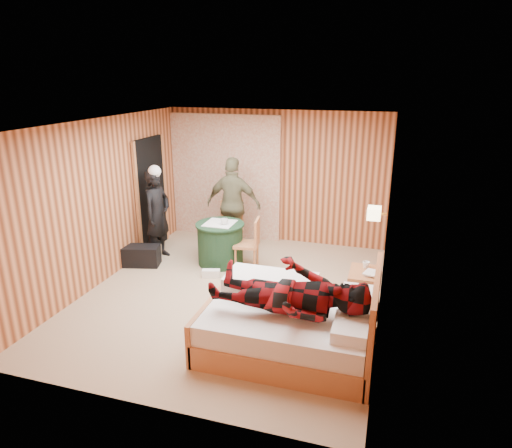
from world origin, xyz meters
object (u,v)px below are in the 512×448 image
(nightstand, at_px, (364,290))
(duffel_bag, at_px, (141,256))
(bed, at_px, (291,324))
(man_on_bed, at_px, (290,282))
(man_at_table, at_px, (234,205))
(chair_near, at_px, (251,240))
(wall_lamp, at_px, (374,213))
(round_table, at_px, (220,243))
(woman_standing, at_px, (157,215))
(chair_far, at_px, (232,222))

(nightstand, bearing_deg, duffel_bag, 172.72)
(bed, height_order, man_on_bed, man_on_bed)
(man_at_table, bearing_deg, chair_near, 127.31)
(bed, distance_m, nightstand, 1.39)
(man_on_bed, bearing_deg, nightstand, 62.34)
(wall_lamp, distance_m, round_table, 2.75)
(bed, xyz_separation_m, round_table, (-1.72, 2.11, 0.06))
(nightstand, relative_size, woman_standing, 0.37)
(round_table, relative_size, duffel_bag, 1.36)
(round_table, relative_size, man_at_table, 0.48)
(round_table, height_order, man_on_bed, man_on_bed)
(woman_standing, height_order, man_on_bed, man_on_bed)
(nightstand, height_order, round_table, round_table)
(chair_far, height_order, man_on_bed, man_on_bed)
(wall_lamp, distance_m, man_on_bed, 1.94)
(duffel_bag, height_order, man_on_bed, man_on_bed)
(chair_far, height_order, chair_near, chair_far)
(wall_lamp, distance_m, duffel_bag, 3.94)
(woman_standing, distance_m, man_on_bed, 3.67)
(bed, bearing_deg, chair_near, 119.18)
(bed, height_order, duffel_bag, bed)
(chair_near, height_order, man_on_bed, man_on_bed)
(wall_lamp, relative_size, woman_standing, 0.16)
(round_table, height_order, man_at_table, man_at_table)
(nightstand, distance_m, man_on_bed, 1.70)
(chair_near, bearing_deg, nightstand, 56.75)
(chair_far, xyz_separation_m, chair_near, (0.59, -0.71, -0.04))
(woman_standing, distance_m, man_at_table, 1.36)
(chair_near, bearing_deg, wall_lamp, 66.30)
(nightstand, xyz_separation_m, woman_standing, (-3.60, 0.89, 0.50))
(man_on_bed, bearing_deg, duffel_bag, 148.08)
(wall_lamp, distance_m, chair_near, 2.17)
(wall_lamp, bearing_deg, man_at_table, 152.88)
(chair_far, bearing_deg, duffel_bag, -156.02)
(round_table, xyz_separation_m, duffel_bag, (-1.26, -0.47, -0.20))
(chair_far, bearing_deg, man_at_table, 37.00)
(chair_near, xyz_separation_m, woman_standing, (-1.70, -0.00, 0.29))
(chair_near, bearing_deg, man_on_bed, 19.05)
(nightstand, height_order, chair_near, chair_near)
(round_table, height_order, duffel_bag, round_table)
(duffel_bag, distance_m, man_at_table, 1.85)
(duffel_bag, distance_m, woman_standing, 0.75)
(woman_standing, bearing_deg, chair_near, -79.48)
(chair_far, distance_m, duffel_bag, 1.71)
(chair_far, distance_m, chair_near, 0.92)
(bed, height_order, man_at_table, man_at_table)
(chair_near, distance_m, man_at_table, 1.00)
(wall_lamp, bearing_deg, round_table, 166.63)
(round_table, bearing_deg, man_on_bed, -53.37)
(wall_lamp, xyz_separation_m, woman_standing, (-3.65, 0.54, -0.51))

